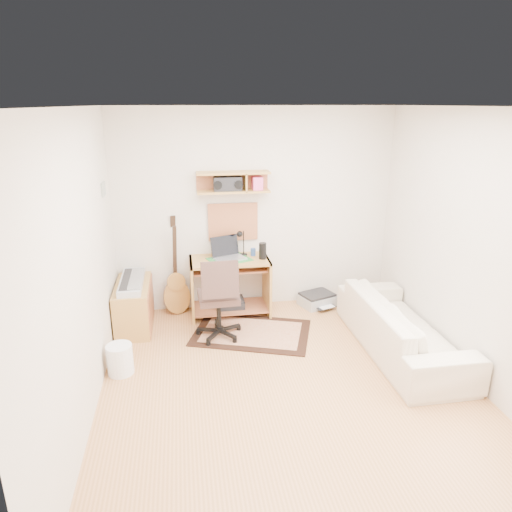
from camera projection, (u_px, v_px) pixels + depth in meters
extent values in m
cube|color=tan|center=(288.00, 386.00, 4.55)|extent=(3.60, 4.00, 0.01)
cube|color=white|center=(295.00, 106.00, 3.73)|extent=(3.60, 4.00, 0.01)
cube|color=beige|center=(256.00, 211.00, 6.02)|extent=(3.60, 0.01, 2.60)
cube|color=beige|center=(80.00, 271.00, 3.86)|extent=(0.01, 4.00, 2.60)
cube|color=beige|center=(477.00, 250.00, 4.42)|extent=(0.01, 4.00, 2.60)
cube|color=#BC8A42|center=(233.00, 182.00, 5.73)|extent=(0.90, 0.25, 0.26)
cube|color=tan|center=(233.00, 222.00, 5.99)|extent=(0.64, 0.03, 0.49)
cube|color=#4C8CBF|center=(103.00, 189.00, 5.14)|extent=(0.02, 0.20, 0.15)
cylinder|color=black|center=(263.00, 251.00, 5.85)|extent=(0.09, 0.09, 0.21)
cylinder|color=#2D4C88|center=(253.00, 252.00, 6.00)|extent=(0.07, 0.07, 0.10)
cube|color=black|center=(228.00, 184.00, 5.72)|extent=(0.34, 0.16, 0.18)
cube|color=beige|center=(252.00, 332.00, 5.58)|extent=(1.57, 1.30, 0.02)
cube|color=#BC8A42|center=(134.00, 306.00, 5.67)|extent=(0.40, 0.90, 0.55)
cube|color=#B2B5BA|center=(132.00, 282.00, 5.57)|extent=(0.26, 0.84, 0.07)
cylinder|color=white|center=(120.00, 359.00, 4.71)|extent=(0.30, 0.30, 0.31)
cube|color=#A5A8AA|center=(317.00, 299.00, 6.33)|extent=(0.53, 0.47, 0.16)
imported|color=beige|center=(402.00, 318.00, 5.08)|extent=(0.59, 2.01, 0.79)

